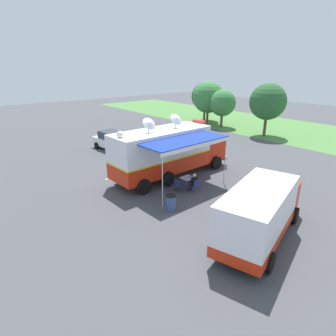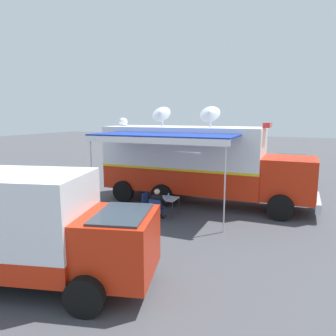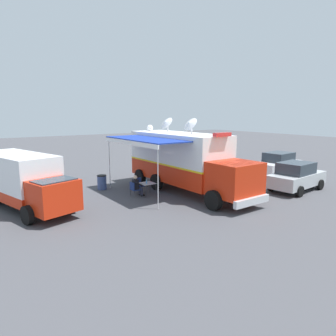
{
  "view_description": "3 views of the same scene",
  "coord_description": "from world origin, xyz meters",
  "px_view_note": "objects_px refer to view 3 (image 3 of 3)",
  "views": [
    {
      "loc": [
        14.77,
        -11.53,
        7.58
      ],
      "look_at": [
        1.77,
        -0.87,
        1.48
      ],
      "focal_mm": 30.37,
      "sensor_mm": 36.0,
      "label": 1
    },
    {
      "loc": [
        13.65,
        5.47,
        4.01
      ],
      "look_at": [
        -0.02,
        -0.79,
        1.52
      ],
      "focal_mm": 33.99,
      "sensor_mm": 36.0,
      "label": 2
    },
    {
      "loc": [
        11.07,
        15.18,
        4.72
      ],
      "look_at": [
        0.14,
        -0.89,
        1.21
      ],
      "focal_mm": 32.69,
      "sensor_mm": 36.0,
      "label": 3
    }
  ],
  "objects_px": {
    "command_truck": "(185,160)",
    "support_truck": "(23,181)",
    "folding_table": "(147,184)",
    "trash_bin": "(102,182)",
    "water_bottle": "(147,182)",
    "folding_chair_at_table": "(134,188)",
    "seated_responder": "(137,185)",
    "folding_chair_beside_table": "(139,184)",
    "car_behind_truck": "(296,176)",
    "car_far_corner": "(278,164)"
  },
  "relations": [
    {
      "from": "car_behind_truck",
      "to": "trash_bin",
      "type": "bearing_deg",
      "value": -35.41
    },
    {
      "from": "folding_table",
      "to": "car_behind_truck",
      "type": "bearing_deg",
      "value": 152.92
    },
    {
      "from": "folding_table",
      "to": "trash_bin",
      "type": "height_order",
      "value": "trash_bin"
    },
    {
      "from": "folding_chair_at_table",
      "to": "car_far_corner",
      "type": "relative_size",
      "value": 0.2
    },
    {
      "from": "folding_chair_at_table",
      "to": "trash_bin",
      "type": "bearing_deg",
      "value": -72.81
    },
    {
      "from": "water_bottle",
      "to": "car_far_corner",
      "type": "height_order",
      "value": "car_far_corner"
    },
    {
      "from": "support_truck",
      "to": "seated_responder",
      "type": "bearing_deg",
      "value": 166.86
    },
    {
      "from": "water_bottle",
      "to": "car_behind_truck",
      "type": "distance_m",
      "value": 9.19
    },
    {
      "from": "folding_table",
      "to": "water_bottle",
      "type": "distance_m",
      "value": 0.21
    },
    {
      "from": "folding_chair_beside_table",
      "to": "support_truck",
      "type": "bearing_deg",
      "value": -5.38
    },
    {
      "from": "folding_table",
      "to": "trash_bin",
      "type": "bearing_deg",
      "value": -59.66
    },
    {
      "from": "support_truck",
      "to": "car_behind_truck",
      "type": "distance_m",
      "value": 15.51
    },
    {
      "from": "car_behind_truck",
      "to": "support_truck",
      "type": "bearing_deg",
      "value": -21.18
    },
    {
      "from": "folding_chair_beside_table",
      "to": "support_truck",
      "type": "distance_m",
      "value": 6.3
    },
    {
      "from": "folding_chair_beside_table",
      "to": "command_truck",
      "type": "bearing_deg",
      "value": 151.88
    },
    {
      "from": "trash_bin",
      "to": "seated_responder",
      "type": "bearing_deg",
      "value": 110.83
    },
    {
      "from": "folding_chair_at_table",
      "to": "folding_table",
      "type": "bearing_deg",
      "value": 172.93
    },
    {
      "from": "folding_chair_at_table",
      "to": "car_far_corner",
      "type": "xyz_separation_m",
      "value": [
        -11.94,
        0.72,
        0.37
      ]
    },
    {
      "from": "command_truck",
      "to": "folding_table",
      "type": "distance_m",
      "value": 2.75
    },
    {
      "from": "water_bottle",
      "to": "folding_chair_at_table",
      "type": "height_order",
      "value": "water_bottle"
    },
    {
      "from": "seated_responder",
      "to": "support_truck",
      "type": "bearing_deg",
      "value": -13.14
    },
    {
      "from": "support_truck",
      "to": "car_far_corner",
      "type": "xyz_separation_m",
      "value": [
        -17.45,
        2.06,
        -0.51
      ]
    },
    {
      "from": "folding_table",
      "to": "water_bottle",
      "type": "bearing_deg",
      "value": 48.48
    },
    {
      "from": "folding_chair_beside_table",
      "to": "car_behind_truck",
      "type": "distance_m",
      "value": 9.65
    },
    {
      "from": "seated_responder",
      "to": "trash_bin",
      "type": "height_order",
      "value": "seated_responder"
    },
    {
      "from": "water_bottle",
      "to": "car_far_corner",
      "type": "bearing_deg",
      "value": 177.33
    },
    {
      "from": "support_truck",
      "to": "folding_chair_beside_table",
      "type": "bearing_deg",
      "value": 174.62
    },
    {
      "from": "support_truck",
      "to": "command_truck",
      "type": "bearing_deg",
      "value": 167.61
    },
    {
      "from": "command_truck",
      "to": "folding_chair_at_table",
      "type": "bearing_deg",
      "value": -10.2
    },
    {
      "from": "trash_bin",
      "to": "support_truck",
      "type": "bearing_deg",
      "value": 16.13
    },
    {
      "from": "folding_chair_at_table",
      "to": "seated_responder",
      "type": "height_order",
      "value": "seated_responder"
    },
    {
      "from": "command_truck",
      "to": "car_far_corner",
      "type": "distance_m",
      "value": 8.82
    },
    {
      "from": "seated_responder",
      "to": "trash_bin",
      "type": "distance_m",
      "value": 2.88
    },
    {
      "from": "trash_bin",
      "to": "water_bottle",
      "type": "bearing_deg",
      "value": 118.11
    },
    {
      "from": "command_truck",
      "to": "seated_responder",
      "type": "relative_size",
      "value": 7.65
    },
    {
      "from": "folding_chair_at_table",
      "to": "car_behind_truck",
      "type": "distance_m",
      "value": 9.92
    },
    {
      "from": "folding_chair_beside_table",
      "to": "trash_bin",
      "type": "xyz_separation_m",
      "value": [
        1.54,
        -1.94,
        -0.06
      ]
    },
    {
      "from": "command_truck",
      "to": "trash_bin",
      "type": "xyz_separation_m",
      "value": [
        4.02,
        -3.26,
        -1.49
      ]
    },
    {
      "from": "command_truck",
      "to": "car_behind_truck",
      "type": "height_order",
      "value": "command_truck"
    },
    {
      "from": "command_truck",
      "to": "car_behind_truck",
      "type": "bearing_deg",
      "value": 147.35
    },
    {
      "from": "folding_chair_at_table",
      "to": "folding_chair_beside_table",
      "type": "bearing_deg",
      "value": -133.4
    },
    {
      "from": "seated_responder",
      "to": "car_behind_truck",
      "type": "xyz_separation_m",
      "value": [
        -8.76,
        4.27,
        0.23
      ]
    },
    {
      "from": "water_bottle",
      "to": "car_behind_truck",
      "type": "bearing_deg",
      "value": 153.73
    },
    {
      "from": "command_truck",
      "to": "trash_bin",
      "type": "height_order",
      "value": "command_truck"
    },
    {
      "from": "trash_bin",
      "to": "car_behind_truck",
      "type": "height_order",
      "value": "car_behind_truck"
    },
    {
      "from": "folding_chair_beside_table",
      "to": "seated_responder",
      "type": "relative_size",
      "value": 0.7
    },
    {
      "from": "car_behind_truck",
      "to": "car_far_corner",
      "type": "bearing_deg",
      "value": -130.16
    },
    {
      "from": "folding_chair_at_table",
      "to": "car_behind_truck",
      "type": "bearing_deg",
      "value": 154.52
    },
    {
      "from": "command_truck",
      "to": "support_truck",
      "type": "xyz_separation_m",
      "value": [
        8.69,
        -1.91,
        -0.56
      ]
    },
    {
      "from": "car_far_corner",
      "to": "trash_bin",
      "type": "bearing_deg",
      "value": -14.95
    }
  ]
}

